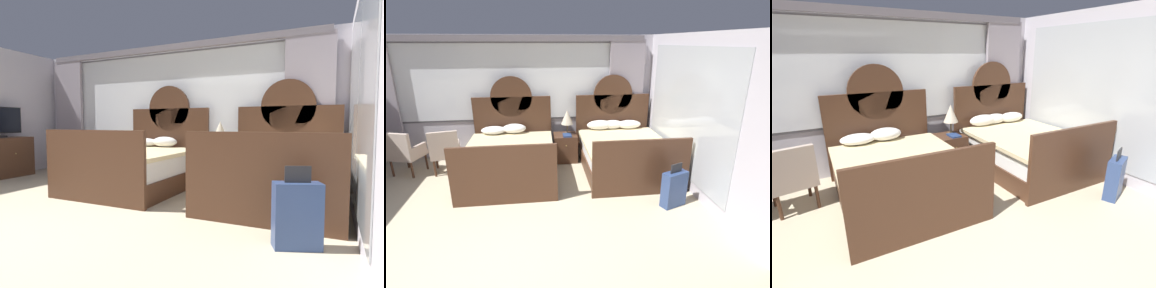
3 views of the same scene
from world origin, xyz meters
TOP-DOWN VIEW (x-y plane):
  - wall_back_window at (0.00, 3.72)m, footprint 6.62×0.22m
  - wall_right_mirror at (3.34, 1.59)m, footprint 0.08×4.32m
  - bed_near_window at (0.09, 2.50)m, footprint 1.71×2.22m
  - bed_near_mirror at (2.38, 2.51)m, footprint 1.71×2.22m
  - nightstand_between_beds at (1.23, 3.16)m, footprint 0.50×0.53m
  - table_lamp_on_nightstand at (1.29, 3.21)m, footprint 0.27×0.27m
  - book_on_nightstand at (1.27, 3.06)m, footprint 0.18×0.26m
  - armchair_by_window_left at (-1.23, 2.81)m, footprint 0.64×0.64m
  - suitcase_on_floor at (2.80, 0.97)m, footprint 0.45×0.32m

SIDE VIEW (x-z plane):
  - suitcase_on_floor at x=2.80m, z-range -0.07..0.67m
  - nightstand_between_beds at x=1.23m, z-range 0.00..0.60m
  - bed_near_window at x=0.09m, z-range -0.54..1.31m
  - bed_near_mirror at x=2.38m, z-range -0.54..1.31m
  - armchair_by_window_left at x=-1.23m, z-range 0.04..0.95m
  - book_on_nightstand at x=1.27m, z-range 0.60..0.63m
  - table_lamp_on_nightstand at x=1.29m, z-range 0.71..1.25m
  - wall_right_mirror at x=3.34m, z-range 0.00..2.70m
  - wall_back_window at x=0.00m, z-range 0.09..2.79m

